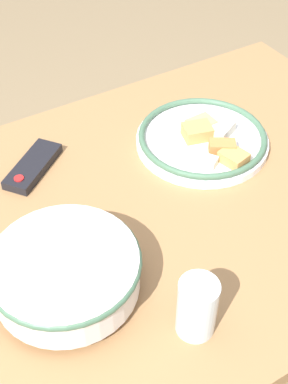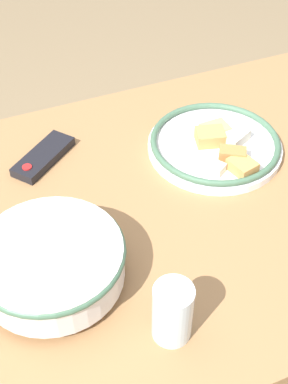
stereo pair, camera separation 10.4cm
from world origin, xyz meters
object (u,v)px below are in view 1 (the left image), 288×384
noodle_bowl (65,272)px  food_plate (203,139)px  drinking_glass (197,307)px  tv_remote (33,166)px

noodle_bowl → food_plate: 0.48m
noodle_bowl → drinking_glass: (0.15, -0.17, 0.01)m
tv_remote → drinking_glass: drinking_glass is taller
noodle_bowl → drinking_glass: 0.23m
noodle_bowl → food_plate: size_ratio=0.86×
noodle_bowl → tv_remote: size_ratio=1.61×
food_plate → drinking_glass: bearing=-126.9°
noodle_bowl → tv_remote: noodle_bowl is taller
noodle_bowl → food_plate: noodle_bowl is taller
noodle_bowl → drinking_glass: drinking_glass is taller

